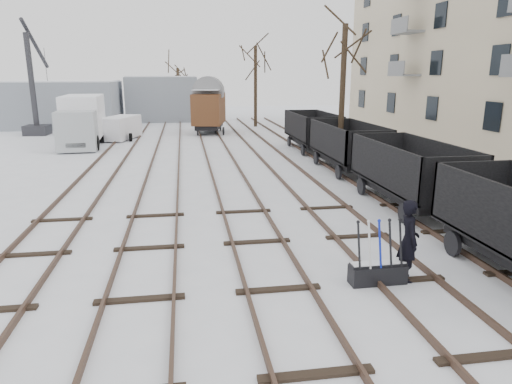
# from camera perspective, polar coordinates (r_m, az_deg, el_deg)

# --- Properties ---
(ground) EXTENTS (120.00, 120.00, 0.00)m
(ground) POSITION_cam_1_polar(r_m,az_deg,el_deg) (10.38, 2.79, -12.21)
(ground) COLOR white
(ground) RESTS_ON ground
(tracks) EXTENTS (13.90, 52.00, 0.16)m
(tracks) POSITION_cam_1_polar(r_m,az_deg,el_deg) (23.28, -4.03, 3.10)
(tracks) COLOR black
(tracks) RESTS_ON ground
(shed_left) EXTENTS (10.00, 8.00, 4.10)m
(shed_left) POSITION_cam_1_polar(r_m,az_deg,el_deg) (46.48, -23.10, 10.15)
(shed_left) COLOR gray
(shed_left) RESTS_ON ground
(shed_right) EXTENTS (7.00, 6.00, 4.50)m
(shed_right) POSITION_cam_1_polar(r_m,az_deg,el_deg) (49.17, -11.59, 11.41)
(shed_right) COLOR gray
(shed_right) RESTS_ON ground
(ground_frame) EXTENTS (1.31, 0.44, 1.49)m
(ground_frame) POSITION_cam_1_polar(r_m,az_deg,el_deg) (10.95, 14.97, -9.58)
(ground_frame) COLOR black
(ground_frame) RESTS_ON ground
(worker) EXTENTS (0.57, 0.77, 1.92)m
(worker) POSITION_cam_1_polar(r_m,az_deg,el_deg) (11.10, 18.55, -5.75)
(worker) COLOR black
(worker) RESTS_ON ground
(freight_wagon_b) EXTENTS (2.28, 5.70, 2.33)m
(freight_wagon_b) POSITION_cam_1_polar(r_m,az_deg,el_deg) (17.32, 18.56, 1.16)
(freight_wagon_b) COLOR black
(freight_wagon_b) RESTS_ON ground
(freight_wagon_c) EXTENTS (2.28, 5.70, 2.33)m
(freight_wagon_c) POSITION_cam_1_polar(r_m,az_deg,el_deg) (23.06, 11.33, 4.81)
(freight_wagon_c) COLOR black
(freight_wagon_c) RESTS_ON ground
(freight_wagon_d) EXTENTS (2.28, 5.70, 2.33)m
(freight_wagon_d) POSITION_cam_1_polar(r_m,az_deg,el_deg) (29.08, 7.00, 6.95)
(freight_wagon_d) COLOR black
(freight_wagon_d) RESTS_ON ground
(box_van_wagon) EXTENTS (3.27, 4.98, 3.51)m
(box_van_wagon) POSITION_cam_1_polar(r_m,az_deg,el_deg) (37.65, -5.90, 10.45)
(box_van_wagon) COLOR black
(box_van_wagon) RESTS_ON ground
(lorry) EXTENTS (2.71, 7.36, 3.29)m
(lorry) POSITION_cam_1_polar(r_m,az_deg,el_deg) (32.85, -20.92, 8.38)
(lorry) COLOR black
(lorry) RESTS_ON ground
(panel_van) EXTENTS (2.74, 4.15, 1.69)m
(panel_van) POSITION_cam_1_polar(r_m,az_deg,el_deg) (35.16, -16.53, 7.74)
(panel_van) COLOR white
(panel_van) RESTS_ON ground
(crane) EXTENTS (1.81, 5.10, 8.73)m
(crane) POSITION_cam_1_polar(r_m,az_deg,el_deg) (40.36, -25.88, 9.72)
(crane) COLOR #29292D
(crane) RESTS_ON ground
(tree_near) EXTENTS (0.30, 0.30, 7.19)m
(tree_near) POSITION_cam_1_polar(r_m,az_deg,el_deg) (25.26, 10.73, 11.84)
(tree_near) COLOR black
(tree_near) RESTS_ON ground
(tree_far_left) EXTENTS (0.30, 0.30, 5.29)m
(tree_far_left) POSITION_cam_1_polar(r_m,az_deg,el_deg) (49.44, -9.65, 11.97)
(tree_far_left) COLOR black
(tree_far_left) RESTS_ON ground
(tree_far_right) EXTENTS (0.30, 0.30, 7.12)m
(tree_far_right) POSITION_cam_1_polar(r_m,az_deg,el_deg) (42.21, -0.06, 13.01)
(tree_far_right) COLOR black
(tree_far_right) RESTS_ON ground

